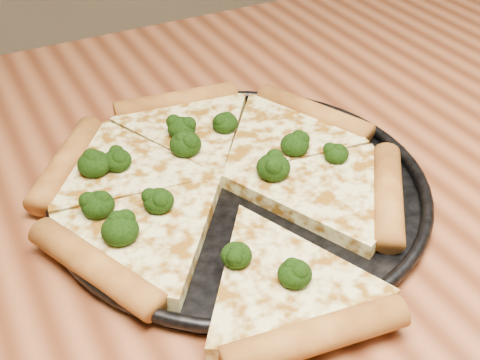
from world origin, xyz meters
name	(u,v)px	position (x,y,z in m)	size (l,w,h in m)	color
dining_table	(320,273)	(0.00, 0.00, 0.66)	(1.20, 0.90, 0.75)	brown
pizza_pan	(240,187)	(-0.07, 0.05, 0.76)	(0.35, 0.35, 0.02)	black
pizza	(224,182)	(-0.08, 0.05, 0.77)	(0.35, 0.38, 0.03)	#E9E18E
broccoli_florets	(193,175)	(-0.11, 0.06, 0.78)	(0.25, 0.25, 0.02)	black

